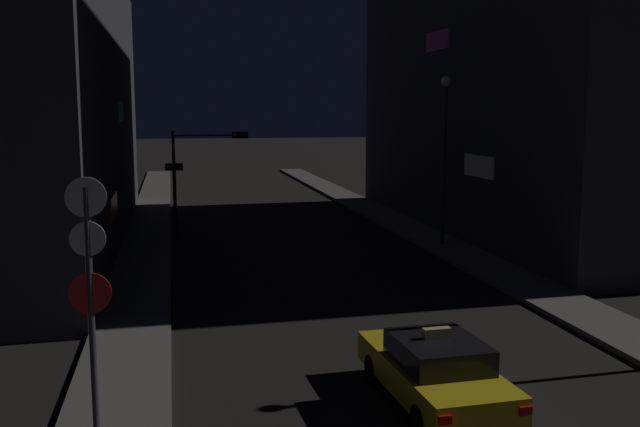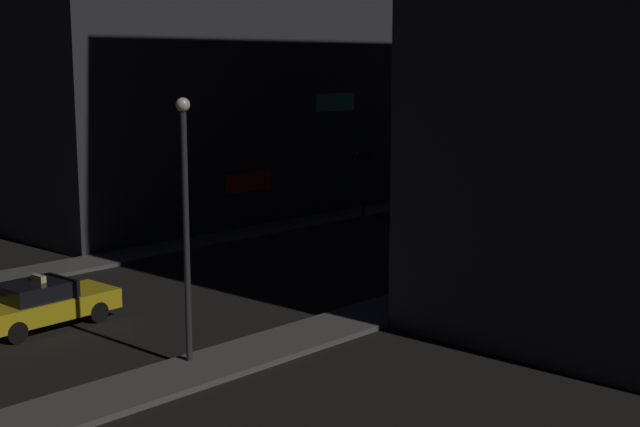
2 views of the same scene
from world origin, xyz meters
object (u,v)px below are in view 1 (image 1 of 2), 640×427
(traffic_light_overhead, at_px, (203,157))
(sign_pole_left, at_px, (91,299))
(traffic_light_left_kerb, at_px, (175,183))
(taxi, at_px, (435,370))
(street_lamp_far_block, at_px, (444,138))

(traffic_light_overhead, height_order, sign_pole_left, sign_pole_left)
(traffic_light_overhead, xyz_separation_m, sign_pole_left, (-2.85, -25.42, -0.54))
(traffic_light_overhead, relative_size, sign_pole_left, 1.03)
(traffic_light_overhead, height_order, traffic_light_left_kerb, traffic_light_overhead)
(taxi, relative_size, traffic_light_left_kerb, 1.27)
(street_lamp_far_block, bearing_deg, traffic_light_overhead, 142.12)
(traffic_light_overhead, xyz_separation_m, traffic_light_left_kerb, (-1.48, -3.29, -0.98))
(traffic_light_overhead, distance_m, traffic_light_left_kerb, 3.73)
(traffic_light_overhead, bearing_deg, taxi, -81.74)
(taxi, distance_m, traffic_light_overhead, 24.00)
(traffic_light_left_kerb, relative_size, street_lamp_far_block, 0.50)
(sign_pole_left, bearing_deg, taxi, 16.24)
(taxi, xyz_separation_m, sign_pole_left, (-6.28, -1.83, 2.28))
(sign_pole_left, distance_m, street_lamp_far_block, 21.90)
(sign_pole_left, bearing_deg, traffic_light_overhead, 83.59)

